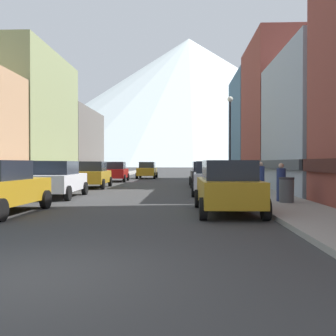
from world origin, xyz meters
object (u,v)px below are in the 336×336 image
Objects in this scene: car_right_1 at (211,178)px; trash_bin_right at (287,190)px; car_left_2 at (93,175)px; car_right_2 at (204,174)px; car_right_0 at (228,187)px; car_driving_0 at (147,170)px; pedestrian_0 at (281,184)px; pedestrian_1 at (261,179)px; car_left_3 at (116,172)px; car_left_1 at (58,179)px; streetlamp_right at (230,128)px.

car_right_1 is 4.55× the size of trash_bin_right.
car_right_1 is at bearing -33.89° from car_left_2.
car_right_0 is at bearing -90.00° from car_right_2.
car_right_0 is 14.32m from car_right_2.
car_right_0 reaches higher than trash_bin_right.
car_driving_0 reaches higher than trash_bin_right.
pedestrian_0 is 4.10m from pedestrian_1.
car_left_3 is 10.81m from car_right_2.
car_left_2 is 7.71m from car_right_2.
car_driving_0 is (2.20, 6.94, 0.00)m from car_left_3.
streetlamp_right is at bearing 36.38° from car_left_1.
car_right_0 is 1.00× the size of car_driving_0.
car_driving_0 is 0.75× the size of streetlamp_right.
car_right_0 and car_right_2 have the same top height.
car_left_2 is 2.91× the size of pedestrian_0.
pedestrian_0 is (10.05, -2.90, -0.05)m from car_left_1.
car_left_3 and car_right_1 have the same top height.
car_left_1 is at bearing -173.19° from pedestrian_1.
car_left_2 and car_driving_0 have the same top height.
pedestrian_1 is (2.45, -7.49, -0.02)m from car_right_2.
trash_bin_right is (2.55, -5.63, -0.26)m from car_right_1.
car_left_3 is 2.80× the size of pedestrian_1.
streetlamp_right reaches higher than car_right_1.
car_left_2 is 15.06m from car_right_0.
car_driving_0 is at bearing 110.26° from car_right_2.
car_left_3 is 1.02× the size of car_driving_0.
pedestrian_1 reaches higher than trash_bin_right.
car_left_2 is 1.00× the size of car_right_1.
pedestrian_0 is at bearing 102.31° from trash_bin_right.
car_right_0 is (7.60, -13.01, 0.00)m from car_left_2.
car_left_1 is 1.01× the size of car_right_2.
trash_bin_right is 0.51m from pedestrian_0.
car_left_3 reaches higher than pedestrian_0.
streetlamp_right is at bearing 95.33° from pedestrian_0.
car_right_1 reaches higher than pedestrian_1.
car_left_1 is 2.78× the size of pedestrian_1.
pedestrian_0 is at bearing -78.07° from car_right_2.
car_right_2 is (-0.00, 6.41, 0.00)m from car_right_1.
car_right_0 is at bearing -70.95° from car_left_3.
pedestrian_0 is (2.45, 2.72, -0.05)m from car_right_0.
car_driving_0 is at bearing 82.15° from car_left_2.
car_right_2 is 2.77× the size of pedestrian_1.
car_left_1 is 2.89× the size of pedestrian_0.
car_right_0 is (7.60, -22.01, 0.00)m from car_left_3.
pedestrian_0 is at bearing -62.48° from car_left_3.
streetlamp_right is (1.55, 4.46, 3.09)m from car_right_1.
streetlamp_right is at bearing 82.86° from car_right_0.
pedestrian_0 is at bearing -64.69° from car_right_1.
pedestrian_0 is (2.45, -5.18, -0.05)m from car_right_1.
car_right_0 is 7.90m from car_right_1.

